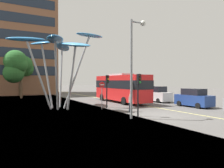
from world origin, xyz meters
The scene contains 14 objects.
ground centered at (-0.63, 0.00, -0.05)m, with size 120.00×240.00×0.10m.
red_bus centered at (2.53, 10.56, 2.08)m, with size 2.85×10.78×3.82m.
leaf_sculpture centered at (-6.40, 8.27, 6.36)m, with size 9.92×10.36×8.17m.
traffic_light_kerb_near centered at (-1.95, 0.32, 2.49)m, with size 0.28×0.42×3.43m.
traffic_light_kerb_far centered at (-1.78, 6.15, 2.52)m, with size 0.28×0.42×3.47m.
car_parked_mid centered at (7.08, 2.49, 0.95)m, with size 1.94×4.11×2.02m.
car_parked_far centered at (7.26, 8.88, 0.99)m, with size 1.99×4.47×2.12m.
car_side_street centered at (6.83, 14.92, 1.07)m, with size 2.08×3.99×2.27m.
car_far_side centered at (7.17, 21.36, 0.98)m, with size 1.97×4.36×2.08m.
street_lamp centered at (-2.69, -0.15, 4.82)m, with size 1.41×0.44×7.60m.
tree_pavement_near centered at (-9.26, 24.64, 5.24)m, with size 3.83×3.92×7.96m.
tree_pavement_far centered at (-7.97, 30.68, 6.01)m, with size 5.41×4.22×8.26m.
pedestrian centered at (-1.04, 2.87, 0.81)m, with size 0.34×0.34×1.63m.
no_entry_sign centered at (-2.66, 5.61, 1.84)m, with size 0.60×0.12×2.78m.
Camera 1 is at (-11.87, -13.31, 2.87)m, focal length 33.44 mm.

